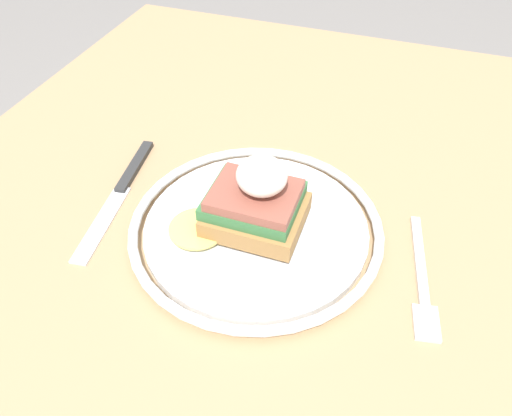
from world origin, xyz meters
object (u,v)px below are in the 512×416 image
object	(u,v)px
knife	(123,187)
sandwich	(255,201)
plate	(256,227)
fork	(422,280)

from	to	relation	value
knife	sandwich	bearing A→B (deg)	174.71
sandwich	plate	bearing A→B (deg)	176.64
plate	knife	world-z (taller)	plate
plate	sandwich	bearing A→B (deg)	-3.36
plate	fork	world-z (taller)	plate
plate	fork	distance (m)	0.17
plate	sandwich	size ratio (longest dim) A/B	2.03
plate	knife	xyz separation A→B (m)	(0.16, -0.02, -0.01)
sandwich	knife	distance (m)	0.17
plate	fork	size ratio (longest dim) A/B	1.74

